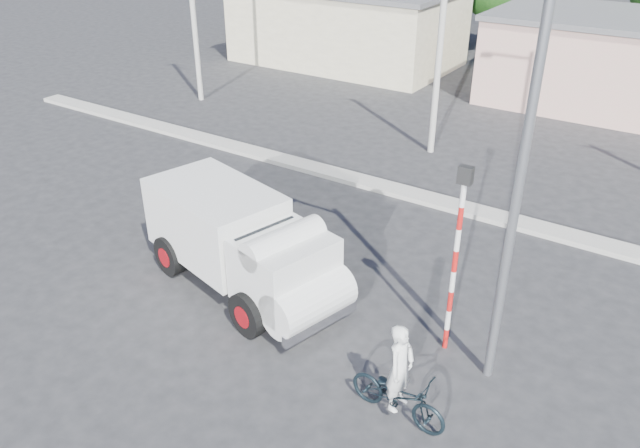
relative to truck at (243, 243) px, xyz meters
The scene contains 9 objects.
ground_plane 2.50m from the truck, 22.64° to the right, with size 120.00×120.00×0.00m, color #252527.
median 7.55m from the truck, 74.83° to the left, with size 40.00×0.80×0.16m, color #99968E.
truck is the anchor object (origin of this frame).
bicycle 5.55m from the truck, 18.51° to the right, with size 0.71×2.04×1.07m, color black.
cyclist 5.51m from the truck, 18.51° to the right, with size 0.67×0.44×1.84m, color silver.
traffic_pole 5.34m from the truck, ahead, with size 0.28×0.18×4.36m.
streetlight 7.09m from the truck, ahead, with size 2.34×0.22×9.00m.
building_row 21.42m from the truck, 81.82° to the left, with size 37.80×7.30×4.44m.
utility_poles 12.63m from the truck, 65.08° to the left, with size 35.40×0.24×8.00m.
Camera 1 is at (6.92, -9.09, 9.03)m, focal length 35.00 mm.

